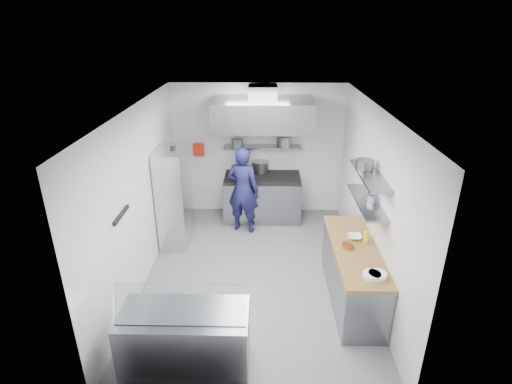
{
  "coord_description": "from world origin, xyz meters",
  "views": [
    {
      "loc": [
        0.13,
        -5.64,
        3.95
      ],
      "look_at": [
        0.0,
        0.6,
        1.25
      ],
      "focal_mm": 28.0,
      "sensor_mm": 36.0,
      "label": 1
    }
  ],
  "objects_px": {
    "gas_range": "(262,199)",
    "display_case": "(186,341)",
    "wire_rack": "(174,197)",
    "chef": "(243,190)"
  },
  "relations": [
    {
      "from": "chef",
      "to": "display_case",
      "type": "xyz_separation_m",
      "value": [
        -0.51,
        -3.55,
        -0.45
      ]
    },
    {
      "from": "wire_rack",
      "to": "gas_range",
      "type": "bearing_deg",
      "value": 31.94
    },
    {
      "from": "gas_range",
      "to": "chef",
      "type": "xyz_separation_m",
      "value": [
        -0.37,
        -0.55,
        0.43
      ]
    },
    {
      "from": "gas_range",
      "to": "display_case",
      "type": "bearing_deg",
      "value": -102.14
    },
    {
      "from": "wire_rack",
      "to": "display_case",
      "type": "distance_m",
      "value": 3.21
    },
    {
      "from": "gas_range",
      "to": "chef",
      "type": "bearing_deg",
      "value": -124.42
    },
    {
      "from": "gas_range",
      "to": "chef",
      "type": "distance_m",
      "value": 0.79
    },
    {
      "from": "chef",
      "to": "wire_rack",
      "type": "relative_size",
      "value": 0.95
    },
    {
      "from": "display_case",
      "to": "chef",
      "type": "bearing_deg",
      "value": 81.88
    },
    {
      "from": "chef",
      "to": "gas_range",
      "type": "bearing_deg",
      "value": -107.15
    }
  ]
}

